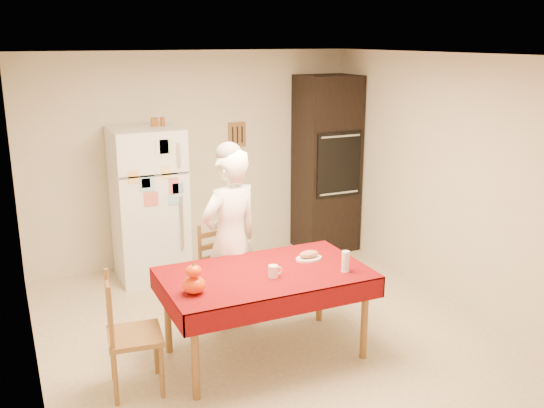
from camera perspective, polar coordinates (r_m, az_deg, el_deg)
floor at (r=5.69m, az=-0.01°, el=-12.20°), size 4.50×4.50×0.00m
room_shell at (r=5.15m, az=-0.01°, el=4.02°), size 4.02×4.52×2.51m
refrigerator at (r=6.87m, az=-11.51°, el=-0.00°), size 0.75×0.74×1.70m
oven_cabinet at (r=7.66m, az=5.15°, el=3.77°), size 0.70×0.62×2.20m
dining_table at (r=5.08m, az=-0.66°, el=-7.14°), size 1.70×1.00×0.76m
chair_far at (r=5.83m, az=-4.68°, el=-6.10°), size 0.50×0.49×0.95m
chair_left at (r=4.79m, az=-13.61°, el=-11.48°), size 0.45×0.47×0.95m
seated_woman at (r=5.54m, az=-3.94°, el=-3.45°), size 0.71×0.57×1.70m
coffee_mug at (r=4.93m, az=0.11°, el=-6.36°), size 0.08×0.08×0.10m
pumpkin_lower at (r=4.67m, az=-7.35°, el=-7.56°), size 0.18×0.18×0.13m
pumpkin_upper at (r=4.62m, az=-7.40°, el=-6.27°), size 0.12×0.12×0.09m
wine_glass at (r=5.07m, az=6.93°, el=-5.38°), size 0.07×0.07×0.18m
bread_plate at (r=5.33m, az=3.49°, el=-5.14°), size 0.24×0.24×0.02m
bread_loaf at (r=5.32m, az=3.50°, el=-4.73°), size 0.18×0.10×0.06m
spice_jar_left at (r=6.76m, az=-11.13°, el=7.57°), size 0.05×0.05×0.10m
spice_jar_mid at (r=6.77m, az=-10.84°, el=7.60°), size 0.05×0.05×0.10m
spice_jar_right at (r=6.79m, az=-10.25°, el=7.64°), size 0.05×0.05×0.10m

